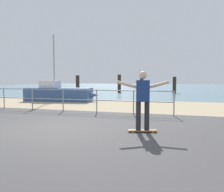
% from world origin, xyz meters
% --- Properties ---
extents(ground_plane, '(24.00, 10.00, 0.04)m').
position_xyz_m(ground_plane, '(0.00, -1.00, 0.00)').
color(ground_plane, '#474444').
rests_on(ground_plane, ground).
extents(beach_strip, '(24.00, 6.00, 0.04)m').
position_xyz_m(beach_strip, '(0.00, 7.00, 0.00)').
color(beach_strip, tan).
rests_on(beach_strip, ground).
extents(sea_surface, '(72.00, 50.00, 0.04)m').
position_xyz_m(sea_surface, '(0.00, 35.00, 0.00)').
color(sea_surface, slate).
rests_on(sea_surface, ground).
extents(railing_fence, '(11.59, 0.05, 1.05)m').
position_xyz_m(railing_fence, '(-2.27, 3.60, 0.70)').
color(railing_fence, gray).
rests_on(railing_fence, ground).
extents(sailboat, '(5.04, 1.90, 4.44)m').
position_xyz_m(sailboat, '(-4.04, 8.07, 0.52)').
color(sailboat, '#335184').
rests_on(sailboat, ground).
extents(skateboard, '(0.82, 0.41, 0.08)m').
position_xyz_m(skateboard, '(2.78, 0.39, 0.07)').
color(skateboard, brown).
rests_on(skateboard, ground).
extents(skateboarder, '(1.42, 0.47, 1.65)m').
position_xyz_m(skateboarder, '(2.78, 0.39, 1.02)').
color(skateboarder, '#26262B').
rests_on(skateboarder, skateboard).
extents(groyne_post_0, '(0.35, 0.35, 1.83)m').
position_xyz_m(groyne_post_0, '(-5.99, 14.85, 0.92)').
color(groyne_post_0, '#332319').
rests_on(groyne_post_0, ground).
extents(groyne_post_1, '(0.37, 0.37, 1.96)m').
position_xyz_m(groyne_post_1, '(-3.04, 19.25, 0.98)').
color(groyne_post_1, '#332319').
rests_on(groyne_post_1, ground).
extents(groyne_post_2, '(0.31, 0.31, 1.85)m').
position_xyz_m(groyne_post_2, '(-0.10, 16.67, 0.93)').
color(groyne_post_2, '#332319').
rests_on(groyne_post_2, ground).
extents(groyne_post_3, '(0.36, 0.36, 1.70)m').
position_xyz_m(groyne_post_3, '(2.84, 19.14, 0.85)').
color(groyne_post_3, '#332319').
rests_on(groyne_post_3, ground).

